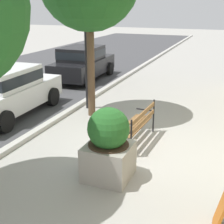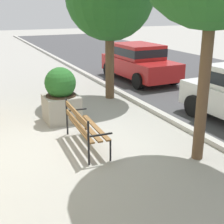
{
  "view_description": "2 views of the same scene",
  "coord_description": "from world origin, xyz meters",
  "px_view_note": "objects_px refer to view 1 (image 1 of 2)",
  "views": [
    {
      "loc": [
        -7.09,
        -2.1,
        3.46
      ],
      "look_at": [
        0.28,
        0.8,
        0.75
      ],
      "focal_mm": 51.08,
      "sensor_mm": 36.0,
      "label": 1
    },
    {
      "loc": [
        6.63,
        -2.1,
        3.07
      ],
      "look_at": [
        0.28,
        0.8,
        0.75
      ],
      "focal_mm": 50.84,
      "sensor_mm": 36.0,
      "label": 2
    }
  ],
  "objects_px": {
    "park_bench": "(138,123)",
    "lamp_post": "(86,33)",
    "concrete_planter": "(109,145)",
    "leaning_signboard": "(221,209)",
    "parked_car_black": "(83,62)",
    "parked_car_white": "(6,90)"
  },
  "relations": [
    {
      "from": "parked_car_black",
      "to": "leaning_signboard",
      "type": "xyz_separation_m",
      "value": [
        -8.89,
        -6.8,
        -0.39
      ]
    },
    {
      "from": "parked_car_white",
      "to": "lamp_post",
      "type": "distance_m",
      "value": 3.14
    },
    {
      "from": "parked_car_black",
      "to": "park_bench",
      "type": "bearing_deg",
      "value": -142.88
    },
    {
      "from": "concrete_planter",
      "to": "parked_car_black",
      "type": "distance_m",
      "value": 9.13
    },
    {
      "from": "concrete_planter",
      "to": "lamp_post",
      "type": "distance_m",
      "value": 5.07
    },
    {
      "from": "park_bench",
      "to": "concrete_planter",
      "type": "xyz_separation_m",
      "value": [
        -1.91,
        0.03,
        0.19
      ]
    },
    {
      "from": "leaning_signboard",
      "to": "concrete_planter",
      "type": "bearing_deg",
      "value": 67.05
    },
    {
      "from": "parked_car_black",
      "to": "leaning_signboard",
      "type": "distance_m",
      "value": 11.2
    },
    {
      "from": "park_bench",
      "to": "parked_car_white",
      "type": "distance_m",
      "value": 4.6
    },
    {
      "from": "parked_car_white",
      "to": "lamp_post",
      "type": "relative_size",
      "value": 1.07
    },
    {
      "from": "concrete_planter",
      "to": "parked_car_black",
      "type": "height_order",
      "value": "parked_car_black"
    },
    {
      "from": "park_bench",
      "to": "leaning_signboard",
      "type": "bearing_deg",
      "value": -142.06
    },
    {
      "from": "lamp_post",
      "to": "parked_car_white",
      "type": "bearing_deg",
      "value": 127.22
    },
    {
      "from": "park_bench",
      "to": "parked_car_white",
      "type": "bearing_deg",
      "value": 83.06
    },
    {
      "from": "concrete_planter",
      "to": "parked_car_white",
      "type": "bearing_deg",
      "value": 61.42
    },
    {
      "from": "parked_car_white",
      "to": "parked_car_black",
      "type": "xyz_separation_m",
      "value": [
        5.47,
        0.0,
        0.0
      ]
    },
    {
      "from": "park_bench",
      "to": "lamp_post",
      "type": "relative_size",
      "value": 0.47
    },
    {
      "from": "park_bench",
      "to": "parked_car_black",
      "type": "height_order",
      "value": "parked_car_black"
    },
    {
      "from": "concrete_planter",
      "to": "leaning_signboard",
      "type": "distance_m",
      "value": 2.48
    },
    {
      "from": "concrete_planter",
      "to": "parked_car_black",
      "type": "xyz_separation_m",
      "value": [
        7.93,
        4.52,
        0.11
      ]
    },
    {
      "from": "concrete_planter",
      "to": "parked_car_black",
      "type": "bearing_deg",
      "value": 29.7
    },
    {
      "from": "park_bench",
      "to": "parked_car_black",
      "type": "distance_m",
      "value": 7.56
    }
  ]
}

